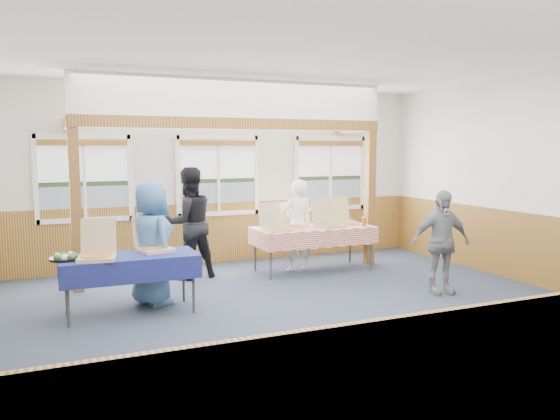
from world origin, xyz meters
The scene contains 28 objects.
floor centered at (0.00, 0.00, 0.00)m, with size 8.00×8.00×0.00m, color #273240.
ceiling centered at (0.00, 0.00, 3.20)m, with size 8.00×8.00×0.00m, color white.
wall_back centered at (0.00, 3.50, 1.60)m, with size 8.00×8.00×0.00m, color silver.
wall_front centered at (0.00, -3.50, 1.60)m, with size 8.00×8.00×0.00m, color silver.
wall_right centered at (4.00, 0.00, 1.60)m, with size 8.00×8.00×0.00m, color silver.
wainscot_back centered at (0.00, 3.48, 0.55)m, with size 7.98×0.05×1.10m, color brown.
wainscot_front centered at (0.00, -3.48, 0.55)m, with size 7.98×0.05×1.10m, color brown.
wainscot_right centered at (3.98, 0.00, 0.55)m, with size 0.05×6.98×1.10m, color brown.
window_left centered at (-2.30, 3.46, 1.68)m, with size 1.56×0.10×1.46m.
window_mid centered at (0.00, 3.46, 1.68)m, with size 1.56×0.10×1.46m.
window_right centered at (2.30, 3.46, 1.68)m, with size 1.56×0.10×1.46m.
post_left centered at (-2.50, 2.30, 1.20)m, with size 0.15×0.15×2.40m, color brown.
post_right centered at (2.50, 2.30, 1.20)m, with size 0.15×0.15×2.40m, color brown.
cross_beam centered at (0.00, 2.30, 2.49)m, with size 5.15×0.18×0.18m, color brown.
table_left centered at (-1.95, 0.86, 0.70)m, with size 1.74×0.90×0.76m.
table_right centered at (1.30, 2.17, 0.71)m, with size 2.21×1.44×0.76m.
pizza_box_a centered at (-2.34, 0.75, 0.83)m, with size 0.51×0.59×0.46m.
pizza_box_b centered at (-1.61, 1.02, 0.82)m, with size 0.51×0.58×0.44m.
pizza_box_c centered at (0.55, 2.07, 0.82)m, with size 0.42×0.51×0.44m.
pizza_box_d centered at (0.95, 2.36, 0.82)m, with size 0.39×0.47×0.41m.
pizza_box_e centered at (1.55, 2.09, 0.83)m, with size 0.46×0.54×0.46m.
pizza_box_f centered at (1.95, 2.32, 0.83)m, with size 0.47×0.56×0.47m.
veggie_tray centered at (-2.70, 0.86, 0.79)m, with size 0.37×0.37×0.09m.
drink_glass centered at (2.15, 1.92, 0.83)m, with size 0.07×0.07×0.15m, color #A6521B.
woman_white centered at (1.04, 2.27, 0.79)m, with size 0.57×0.38×1.57m, color white.
woman_black centered at (-0.80, 2.45, 0.90)m, with size 0.87×0.68×1.80m, color black.
man_blue centered at (-1.61, 1.19, 0.84)m, with size 0.82×0.53×1.67m, color #3D6698.
person_grey centered at (2.33, 0.12, 0.75)m, with size 0.88×0.37×1.51m, color gray.
Camera 1 is at (-2.85, -6.11, 2.10)m, focal length 35.00 mm.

